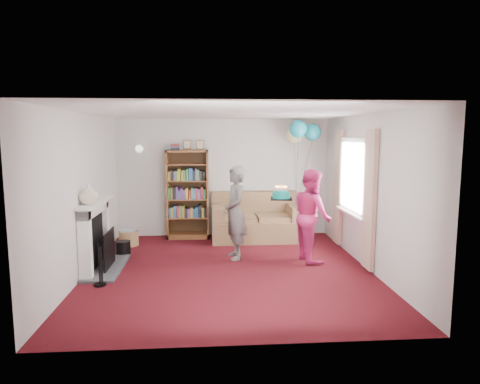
{
  "coord_description": "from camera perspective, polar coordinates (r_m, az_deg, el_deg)",
  "views": [
    {
      "loc": [
        -0.32,
        -6.66,
        2.16
      ],
      "look_at": [
        0.22,
        0.6,
        1.19
      ],
      "focal_mm": 32.0,
      "sensor_mm": 36.0,
      "label": 1
    }
  ],
  "objects": [
    {
      "name": "person_striped",
      "position": [
        7.46,
        -0.63,
        -2.8
      ],
      "size": [
        0.48,
        0.65,
        1.63
      ],
      "primitive_type": "imported",
      "rotation": [
        0.0,
        0.0,
        -1.4
      ],
      "color": "black",
      "rests_on": "ground"
    },
    {
      "name": "bookcase",
      "position": [
        9.06,
        -6.99,
        -0.39
      ],
      "size": [
        0.88,
        0.42,
        2.06
      ],
      "color": "#472B14",
      "rests_on": "ground"
    },
    {
      "name": "wall_sconce",
      "position": [
        9.14,
        -13.31,
        5.65
      ],
      "size": [
        0.16,
        0.23,
        0.16
      ],
      "color": "gold",
      "rests_on": "ground"
    },
    {
      "name": "mantel_vase",
      "position": [
        6.81,
        -19.54,
        -0.28
      ],
      "size": [
        0.33,
        0.33,
        0.31
      ],
      "primitive_type": "imported",
      "rotation": [
        0.0,
        0.0,
        -0.14
      ],
      "color": "beige",
      "rests_on": "fireplace"
    },
    {
      "name": "fireplace",
      "position": [
        7.26,
        -18.32,
        -5.9
      ],
      "size": [
        0.55,
        1.8,
        1.12
      ],
      "color": "#3F3F42",
      "rests_on": "ground"
    },
    {
      "name": "window_bay",
      "position": [
        7.74,
        14.82,
        0.25
      ],
      "size": [
        0.14,
        2.02,
        2.2
      ],
      "color": "white",
      "rests_on": "ground"
    },
    {
      "name": "sofa",
      "position": [
        8.97,
        2.09,
        -4.0
      ],
      "size": [
        1.82,
        0.97,
        0.97
      ],
      "rotation": [
        0.0,
        0.0,
        0.01
      ],
      "color": "brown",
      "rests_on": "ground"
    },
    {
      "name": "balloons",
      "position": [
        8.86,
        8.23,
        7.91
      ],
      "size": [
        0.68,
        0.73,
        1.77
      ],
      "color": "#3F3F3F",
      "rests_on": "ground"
    },
    {
      "name": "wall_back",
      "position": [
        9.22,
        -2.24,
        1.93
      ],
      "size": [
        4.5,
        0.02,
        2.5
      ],
      "primitive_type": "cube",
      "color": "silver",
      "rests_on": "ground"
    },
    {
      "name": "person_magenta",
      "position": [
        7.46,
        9.56,
        -3.05
      ],
      "size": [
        0.71,
        0.85,
        1.59
      ],
      "primitive_type": "imported",
      "rotation": [
        0.0,
        0.0,
        1.72
      ],
      "color": "#CE296B",
      "rests_on": "ground"
    },
    {
      "name": "wall_right",
      "position": [
        7.2,
        16.79,
        0.01
      ],
      "size": [
        0.02,
        5.0,
        2.5
      ],
      "primitive_type": "cube",
      "color": "silver",
      "rests_on": "ground"
    },
    {
      "name": "ceiling",
      "position": [
        6.68,
        -1.53,
        10.56
      ],
      "size": [
        4.5,
        5.0,
        0.01
      ],
      "primitive_type": "cube",
      "color": "white",
      "rests_on": "wall_back"
    },
    {
      "name": "wicker_basket",
      "position": [
        8.74,
        -14.62,
        -5.91
      ],
      "size": [
        0.38,
        0.38,
        0.34
      ],
      "rotation": [
        0.0,
        0.0,
        -0.04
      ],
      "color": "#9F754A",
      "rests_on": "ground"
    },
    {
      "name": "birthday_cake",
      "position": [
        7.31,
        5.52,
        -0.43
      ],
      "size": [
        0.36,
        0.36,
        0.22
      ],
      "rotation": [
        0.0,
        0.0,
        -0.14
      ],
      "color": "black",
      "rests_on": "ground"
    },
    {
      "name": "wall_left",
      "position": [
        7.0,
        -20.31,
        -0.34
      ],
      "size": [
        0.02,
        5.0,
        2.5
      ],
      "primitive_type": "cube",
      "color": "silver",
      "rests_on": "ground"
    },
    {
      "name": "ground",
      "position": [
        7.01,
        -1.45,
        -10.35
      ],
      "size": [
        5.0,
        5.0,
        0.0
      ],
      "primitive_type": "plane",
      "color": "#320707",
      "rests_on": "ground"
    }
  ]
}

